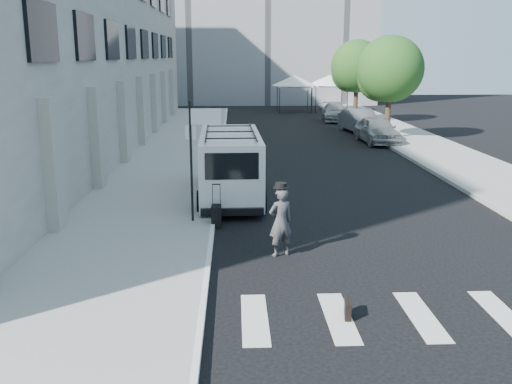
{
  "coord_description": "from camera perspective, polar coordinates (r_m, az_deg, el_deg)",
  "views": [
    {
      "loc": [
        -1.36,
        -12.96,
        4.87
      ],
      "look_at": [
        -0.79,
        1.93,
        1.3
      ],
      "focal_mm": 40.0,
      "sensor_mm": 36.0,
      "label": 1
    }
  ],
  "objects": [
    {
      "name": "sidewalk_right",
      "position": [
        34.88,
        15.15,
        5.11
      ],
      "size": [
        4.0,
        56.0,
        0.15
      ],
      "primitive_type": "cube",
      "color": "gray",
      "rests_on": "ground"
    },
    {
      "name": "businessman",
      "position": [
        14.1,
        2.48,
        -3.01
      ],
      "size": [
        0.75,
        0.63,
        1.75
      ],
      "primitive_type": "imported",
      "rotation": [
        0.0,
        0.0,
        3.54
      ],
      "color": "#3D3D40",
      "rests_on": "ground"
    },
    {
      "name": "tree_far",
      "position": [
        43.04,
        9.89,
        12.1
      ],
      "size": [
        3.8,
        3.83,
        6.03
      ],
      "color": "black",
      "rests_on": "ground"
    },
    {
      "name": "cargo_van",
      "position": [
        19.77,
        -2.59,
        2.74
      ],
      "size": [
        2.28,
        6.14,
        2.29
      ],
      "rotation": [
        0.0,
        0.0,
        0.02
      ],
      "color": "silver",
      "rests_on": "ground"
    },
    {
      "name": "parked_car_b",
      "position": [
        37.7,
        10.38,
        7.0
      ],
      "size": [
        2.19,
        4.77,
        1.52
      ],
      "primitive_type": "imported",
      "rotation": [
        0.0,
        0.0,
        0.13
      ],
      "color": "#595B61",
      "rests_on": "ground"
    },
    {
      "name": "suitcase",
      "position": [
        16.6,
        -3.99,
        -2.42
      ],
      "size": [
        0.29,
        0.45,
        1.25
      ],
      "rotation": [
        0.0,
        0.0,
        -0.02
      ],
      "color": "black",
      "rests_on": "ground"
    },
    {
      "name": "building_left",
      "position": [
        32.6,
        -21.04,
        14.6
      ],
      "size": [
        10.0,
        44.0,
        12.0
      ],
      "primitive_type": "cube",
      "color": "gray",
      "rests_on": "ground"
    },
    {
      "name": "sidewalk_left",
      "position": [
        29.5,
        -7.82,
        4.0
      ],
      "size": [
        4.5,
        48.0,
        0.15
      ],
      "primitive_type": "cube",
      "color": "gray",
      "rests_on": "ground"
    },
    {
      "name": "parked_car_a",
      "position": [
        33.35,
        12.04,
        6.11
      ],
      "size": [
        2.0,
        4.55,
        1.52
      ],
      "primitive_type": "imported",
      "rotation": [
        0.0,
        0.0,
        0.04
      ],
      "color": "gray",
      "rests_on": "ground"
    },
    {
      "name": "tent_left",
      "position": [
        51.29,
        3.86,
        11.04
      ],
      "size": [
        4.0,
        4.0,
        3.2
      ],
      "color": "black",
      "rests_on": "ground"
    },
    {
      "name": "ground",
      "position": [
        13.91,
        3.57,
        -7.05
      ],
      "size": [
        120.0,
        120.0,
        0.0
      ],
      "primitive_type": "plane",
      "color": "black",
      "rests_on": "ground"
    },
    {
      "name": "tent_right",
      "position": [
        52.21,
        7.36,
        11.0
      ],
      "size": [
        4.0,
        4.0,
        3.2
      ],
      "color": "black",
      "rests_on": "ground"
    },
    {
      "name": "tree_near",
      "position": [
        34.29,
        13.04,
        11.65
      ],
      "size": [
        3.8,
        3.83,
        6.03
      ],
      "color": "black",
      "rests_on": "ground"
    },
    {
      "name": "parked_car_c",
      "position": [
        44.4,
        7.92,
        7.92
      ],
      "size": [
        2.27,
        4.72,
        1.33
      ],
      "primitive_type": "imported",
      "rotation": [
        0.0,
        0.0,
        -0.09
      ],
      "color": "#929599",
      "rests_on": "ground"
    },
    {
      "name": "briefcase",
      "position": [
        11.22,
        9.15,
        -11.48
      ],
      "size": [
        0.18,
        0.45,
        0.34
      ],
      "primitive_type": "cube",
      "rotation": [
        0.0,
        0.0,
        -0.14
      ],
      "color": "black",
      "rests_on": "ground"
    },
    {
      "name": "sign_pole",
      "position": [
        16.34,
        -5.74,
        5.61
      ],
      "size": [
        1.03,
        0.07,
        3.5
      ],
      "color": "black",
      "rests_on": "sidewalk_left"
    }
  ]
}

